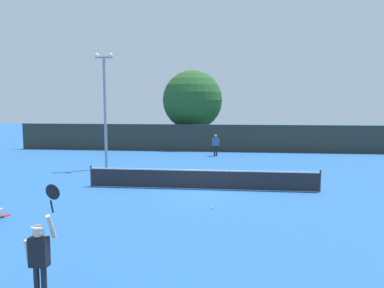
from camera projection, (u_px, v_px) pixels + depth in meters
name	position (u px, v px, depth m)	size (l,w,h in m)	color
ground_plane	(202.00, 189.00, 18.03)	(120.00, 120.00, 0.00)	#235693
tennis_net	(202.00, 179.00, 17.98)	(11.31, 0.08, 1.07)	#232328
perimeter_fence	(216.00, 138.00, 32.46)	(36.08, 0.12, 2.37)	#2D332D
player_serving	(40.00, 253.00, 7.52)	(0.68, 0.39, 2.51)	black
player_receiving	(216.00, 143.00, 29.48)	(0.57, 0.25, 1.71)	blue
tennis_ball	(212.00, 208.00, 14.62)	(0.07, 0.07, 0.07)	#CCE033
spare_racket	(5.00, 215.00, 13.71)	(0.28, 0.52, 0.04)	black
light_pole	(105.00, 103.00, 23.39)	(1.18, 0.28, 7.34)	gray
large_tree	(192.00, 100.00, 35.51)	(5.74, 5.74, 7.42)	brown
parked_car_near	(146.00, 137.00, 38.23)	(2.18, 4.32, 1.69)	navy
parked_car_mid	(240.00, 137.00, 38.54)	(2.20, 4.33, 1.69)	black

